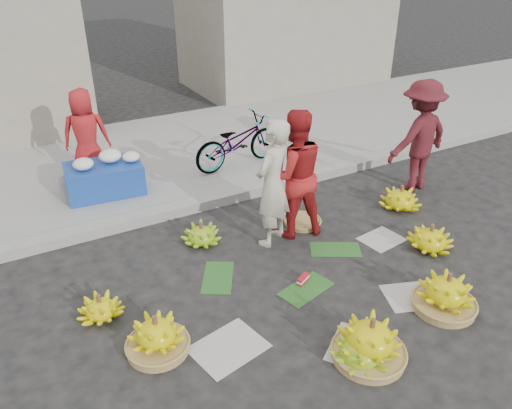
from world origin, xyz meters
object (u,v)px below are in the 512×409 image
vendor_cream (273,184)px  banana_bunch_4 (430,239)px  bicycle (237,142)px  banana_bunch_0 (157,336)px  flower_table (105,177)px

vendor_cream → banana_bunch_4: bearing=115.6°
vendor_cream → bicycle: vendor_cream is taller
banana_bunch_0 → vendor_cream: (2.01, 1.18, 0.67)m
vendor_cream → flower_table: vendor_cream is taller
bicycle → banana_bunch_0: bearing=134.9°
flower_table → banana_bunch_0: bearing=-90.7°
banana_bunch_4 → bicycle: size_ratio=0.46×
flower_table → vendor_cream: bearing=-48.8°
banana_bunch_0 → bicycle: 4.30m
vendor_cream → flower_table: size_ratio=1.44×
banana_bunch_0 → banana_bunch_4: bearing=0.2°
banana_bunch_0 → banana_bunch_4: 3.70m
banana_bunch_4 → bicycle: bearing=107.6°
banana_bunch_4 → flower_table: bearing=133.9°
banana_bunch_4 → flower_table: flower_table is taller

